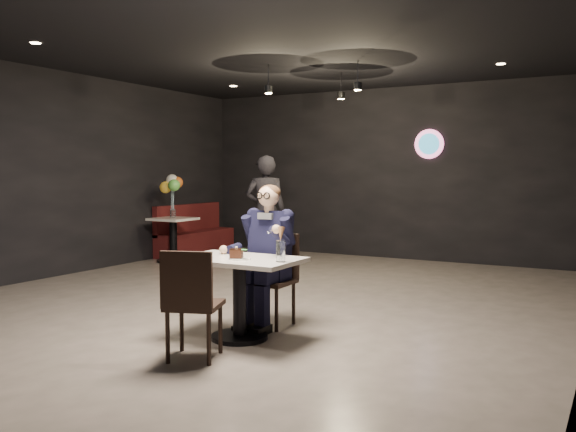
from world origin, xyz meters
The scene contains 17 objects.
floor centered at (0.00, 0.00, 0.00)m, with size 9.00×9.00×0.00m, color gray.
wall_sign centered at (0.80, 4.47, 2.00)m, with size 0.50×0.06×0.50m, color pink, non-canonical shape.
pendant_lights centered at (0.00, 2.00, 2.88)m, with size 1.40×1.20×0.36m, color black.
main_table centered at (0.71, -1.20, 0.38)m, with size 1.10×0.70×0.75m, color white.
chair_far centered at (0.71, -0.65, 0.46)m, with size 0.42×0.46×0.92m, color black.
chair_near centered at (0.71, -1.86, 0.46)m, with size 0.42×0.46×0.92m, color black.
seated_man centered at (0.71, -0.65, 0.72)m, with size 0.60×0.80×1.44m, color black.
dessert_plate centered at (0.77, -1.28, 0.76)m, with size 0.20×0.20×0.01m, color white.
cake_slice centered at (0.75, -1.30, 0.80)m, with size 0.11×0.09×0.08m, color black.
mint_leaf centered at (0.83, -1.30, 0.84)m, with size 0.07×0.04×0.01m, color #2D8939.
sundae_glass centered at (1.16, -1.23, 0.84)m, with size 0.08×0.08×0.18m, color silver.
wafer_cone centered at (1.17, -1.24, 0.99)m, with size 0.06×0.06×0.12m, color tan.
booth_bench centered at (-3.25, 3.26, 0.46)m, with size 0.46×1.84×0.92m, color #40100D.
side_table centered at (-2.95, 2.26, 0.41)m, with size 0.65×0.65×0.81m, color white.
balloon_vase centered at (-2.95, 2.26, 0.82)m, with size 0.10×0.10×0.14m, color silver.
balloon_bunch centered at (-2.95, 2.26, 1.20)m, with size 0.37×0.37×0.60m, color yellow.
passerby centered at (-1.36, 2.67, 0.90)m, with size 0.65×0.43×1.79m, color black.
Camera 1 is at (3.77, -5.77, 1.53)m, focal length 38.00 mm.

